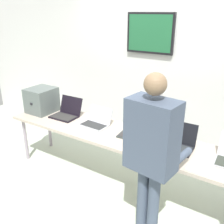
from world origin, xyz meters
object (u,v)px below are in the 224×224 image
(workbench, at_px, (117,137))
(laptop_station_1, at_px, (97,121))
(laptop_station_3, at_px, (179,143))
(laptop_station_0, at_px, (67,112))
(equipment_box, at_px, (42,100))
(laptop_station_2, at_px, (135,131))
(person, at_px, (152,148))

(workbench, distance_m, laptop_station_1, 0.39)
(laptop_station_1, xyz_separation_m, laptop_station_3, (1.15, 0.00, 0.01))
(workbench, bearing_deg, laptop_station_1, 168.77)
(laptop_station_0, bearing_deg, laptop_station_3, -0.31)
(equipment_box, relative_size, laptop_station_0, 1.07)
(laptop_station_0, bearing_deg, workbench, -5.37)
(workbench, bearing_deg, laptop_station_0, 174.63)
(laptop_station_2, bearing_deg, equipment_box, -177.94)
(laptop_station_1, bearing_deg, laptop_station_2, 1.12)
(laptop_station_1, relative_size, laptop_station_3, 1.13)
(equipment_box, relative_size, person, 0.24)
(person, bearing_deg, workbench, 140.10)
(workbench, relative_size, person, 1.85)
(laptop_station_1, distance_m, laptop_station_2, 0.58)
(laptop_station_2, bearing_deg, laptop_station_3, -0.80)
(laptop_station_1, relative_size, laptop_station_2, 1.01)
(equipment_box, xyz_separation_m, laptop_station_2, (1.57, 0.06, -0.13))
(workbench, height_order, laptop_station_1, laptop_station_1)
(workbench, relative_size, laptop_station_1, 8.53)
(laptop_station_0, distance_m, laptop_station_1, 0.55)
(laptop_station_0, height_order, laptop_station_2, laptop_station_0)
(laptop_station_0, bearing_deg, laptop_station_1, -1.31)
(workbench, bearing_deg, equipment_box, 178.77)
(laptop_station_0, xyz_separation_m, laptop_station_2, (1.13, -0.00, -0.01))
(equipment_box, bearing_deg, person, -17.18)
(equipment_box, bearing_deg, laptop_station_0, 7.47)
(laptop_station_0, height_order, laptop_station_1, laptop_station_0)
(laptop_station_1, height_order, person, person)
(laptop_station_1, distance_m, laptop_station_3, 1.15)
(laptop_station_1, bearing_deg, equipment_box, -177.39)
(laptop_station_1, height_order, laptop_station_2, laptop_station_2)
(workbench, xyz_separation_m, laptop_station_1, (-0.37, 0.07, 0.10))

